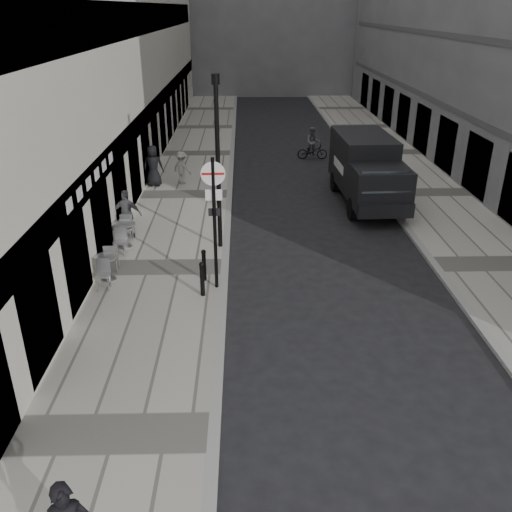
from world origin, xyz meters
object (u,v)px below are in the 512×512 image
(lamppost, at_px, (218,156))
(sign_post, at_px, (214,207))
(panel_van, at_px, (367,167))
(cyclist, at_px, (313,147))

(lamppost, bearing_deg, sign_post, -90.00)
(panel_van, relative_size, cyclist, 3.39)
(lamppost, bearing_deg, cyclist, 69.10)
(sign_post, relative_size, panel_van, 0.66)
(panel_van, bearing_deg, cyclist, 98.59)
(sign_post, distance_m, cyclist, 16.48)
(sign_post, height_order, cyclist, sign_post)
(sign_post, xyz_separation_m, cyclist, (4.79, 15.64, -1.99))
(panel_van, bearing_deg, sign_post, -129.40)
(panel_van, bearing_deg, lamppost, -143.16)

